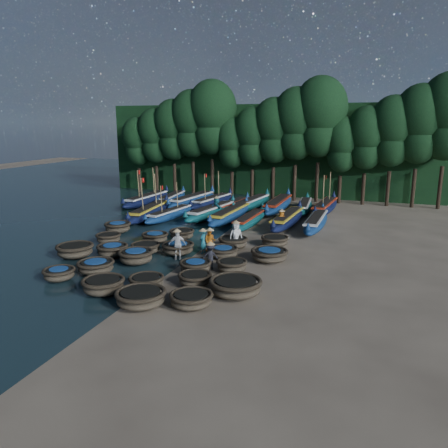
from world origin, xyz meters
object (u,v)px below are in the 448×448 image
(long_boat_6, at_px, (250,220))
(coracle_20, at_px, (118,227))
(coracle_7, at_px, (146,281))
(long_boat_4, at_px, (211,212))
(coracle_8, at_px, (195,279))
(fisherman_3, at_px, (211,255))
(coracle_16, at_px, (146,248))
(fisherman_0, at_px, (236,235))
(coracle_3, at_px, (141,297))
(long_boat_17, at_px, (325,207))
(coracle_18, at_px, (223,252))
(long_boat_7, at_px, (288,219))
(long_boat_12, at_px, (212,201))
(coracle_24, at_px, (275,241))
(coracle_15, at_px, (108,238))
(coracle_14, at_px, (232,265))
(coracle_23, at_px, (233,242))
(coracle_2, at_px, (103,285))
(coracle_11, at_px, (113,250))
(coracle_12, at_px, (136,256))
(coracle_5, at_px, (59,274))
(long_boat_16, at_px, (304,206))
(long_boat_8, at_px, (316,222))
(fisherman_2, at_px, (210,240))
(long_boat_13, at_px, (231,206))
(coracle_9, at_px, (236,286))
(long_boat_3, at_px, (170,214))
(coracle_6, at_px, (96,266))
(long_boat_5, at_px, (230,214))
(fisherman_5, at_px, (217,207))
(long_boat_10, at_px, (172,198))
(coracle_17, at_px, (178,248))
(long_boat_15, at_px, (278,205))
(coracle_10, at_px, (75,250))
(fisherman_6, at_px, (282,219))
(long_boat_11, at_px, (192,200))
(long_boat_9, at_px, (147,199))
(coracle_21, at_px, (155,237))
(coracle_19, at_px, (269,255))
(coracle_13, at_px, (195,266))
(long_boat_2, at_px, (149,212))

(long_boat_6, bearing_deg, coracle_20, -146.21)
(coracle_7, distance_m, long_boat_4, 16.64)
(coracle_8, xyz_separation_m, fisherman_3, (-0.14, 2.62, 0.43))
(coracle_16, xyz_separation_m, fisherman_0, (5.05, 2.84, 0.57))
(coracle_3, height_order, long_boat_17, long_boat_17)
(coracle_18, bearing_deg, long_boat_4, 114.23)
(long_boat_7, relative_size, long_boat_12, 1.08)
(coracle_24, bearing_deg, coracle_15, -164.82)
(coracle_14, distance_m, coracle_23, 4.58)
(coracle_2, distance_m, coracle_23, 10.02)
(coracle_11, relative_size, coracle_12, 0.94)
(coracle_15, relative_size, coracle_24, 0.92)
(long_boat_4, relative_size, fisherman_3, 4.87)
(coracle_5, xyz_separation_m, long_boat_16, (9.27, 22.32, 0.12))
(coracle_11, bearing_deg, coracle_20, 119.38)
(long_boat_8, relative_size, fisherman_0, 4.03)
(fisherman_2, bearing_deg, long_boat_13, 98.37)
(coracle_9, height_order, coracle_23, coracle_9)
(coracle_18, relative_size, long_boat_3, 0.29)
(coracle_12, bearing_deg, coracle_6, -118.92)
(coracle_24, xyz_separation_m, long_boat_5, (-5.19, 6.23, 0.18))
(coracle_23, height_order, long_boat_3, long_boat_3)
(coracle_5, height_order, coracle_23, coracle_23)
(long_boat_6, bearing_deg, coracle_8, -83.63)
(coracle_6, bearing_deg, fisherman_3, 25.62)
(fisherman_5, bearing_deg, fisherman_0, 169.30)
(coracle_6, height_order, long_boat_4, long_boat_4)
(long_boat_10, distance_m, fisherman_2, 17.74)
(coracle_3, height_order, coracle_8, coracle_3)
(coracle_17, relative_size, long_boat_10, 0.27)
(long_boat_15, relative_size, fisherman_3, 5.33)
(long_boat_10, bearing_deg, coracle_18, -60.14)
(fisherman_5, bearing_deg, coracle_9, 164.89)
(long_boat_4, bearing_deg, coracle_10, -96.60)
(long_boat_8, distance_m, long_boat_16, 6.71)
(fisherman_6, bearing_deg, long_boat_17, 41.47)
(coracle_12, relative_size, long_boat_11, 0.28)
(coracle_24, relative_size, long_boat_9, 0.22)
(long_boat_4, distance_m, long_boat_5, 2.03)
(coracle_11, distance_m, coracle_12, 2.23)
(coracle_6, bearing_deg, coracle_18, 41.88)
(coracle_14, bearing_deg, fisherman_2, 128.11)
(coracle_6, bearing_deg, long_boat_6, 69.99)
(coracle_9, bearing_deg, coracle_21, 138.44)
(coracle_17, relative_size, long_boat_9, 0.24)
(coracle_19, distance_m, long_boat_12, 17.71)
(coracle_24, bearing_deg, long_boat_13, 121.69)
(fisherman_6, bearing_deg, long_boat_16, 55.25)
(coracle_13, relative_size, long_boat_7, 0.21)
(coracle_23, xyz_separation_m, long_boat_2, (-9.61, 6.42, 0.16))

